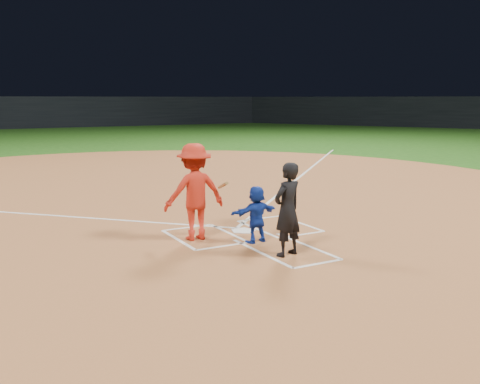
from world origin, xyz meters
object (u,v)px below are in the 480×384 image
catcher (256,214)px  batter_at_plate (195,192)px  home_plate (243,231)px  umpire (287,209)px

catcher → batter_at_plate: bearing=-45.3°
catcher → batter_at_plate: 1.39m
home_plate → catcher: bearing=77.3°
home_plate → catcher: catcher is taller
home_plate → catcher: (-0.21, -0.95, 0.59)m
umpire → home_plate: bearing=-110.3°
home_plate → umpire: size_ratio=0.33×
umpire → batter_at_plate: (-1.04, 1.96, 0.13)m
catcher → umpire: (0.02, -1.11, 0.30)m
umpire → batter_at_plate: size_ratio=0.88×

